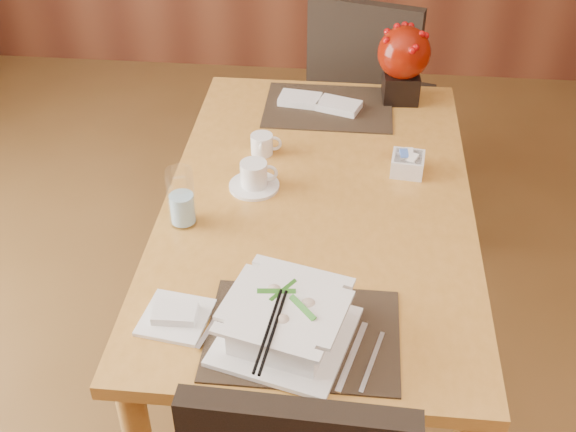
# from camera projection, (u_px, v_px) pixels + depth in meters

# --- Properties ---
(dining_table) EXTENTS (0.90, 1.50, 0.75)m
(dining_table) POSITION_uv_depth(u_px,v_px,m) (317.00, 224.00, 2.18)
(dining_table) COLOR #C78937
(dining_table) RESTS_ON ground
(placemat_near) EXTENTS (0.45, 0.33, 0.01)m
(placemat_near) POSITION_uv_depth(u_px,v_px,m) (303.00, 335.00, 1.69)
(placemat_near) COLOR black
(placemat_near) RESTS_ON dining_table
(placemat_far) EXTENTS (0.45, 0.33, 0.01)m
(placemat_far) POSITION_uv_depth(u_px,v_px,m) (328.00, 107.00, 2.56)
(placemat_far) COLOR black
(placemat_far) RESTS_ON dining_table
(soup_setting) EXTENTS (0.36, 0.36, 0.12)m
(soup_setting) POSITION_uv_depth(u_px,v_px,m) (285.00, 322.00, 1.64)
(soup_setting) COLOR white
(soup_setting) RESTS_ON dining_table
(coffee_cup) EXTENTS (0.15, 0.15, 0.09)m
(coffee_cup) POSITION_uv_depth(u_px,v_px,m) (254.00, 177.00, 2.15)
(coffee_cup) COLOR white
(coffee_cup) RESTS_ON dining_table
(water_glass) EXTENTS (0.08, 0.08, 0.17)m
(water_glass) POSITION_uv_depth(u_px,v_px,m) (181.00, 197.00, 1.98)
(water_glass) COLOR silver
(water_glass) RESTS_ON dining_table
(creamer_jug) EXTENTS (0.10, 0.10, 0.07)m
(creamer_jug) POSITION_uv_depth(u_px,v_px,m) (262.00, 144.00, 2.30)
(creamer_jug) COLOR white
(creamer_jug) RESTS_ON dining_table
(sugar_caddy) EXTENTS (0.11, 0.11, 0.06)m
(sugar_caddy) POSITION_uv_depth(u_px,v_px,m) (408.00, 164.00, 2.22)
(sugar_caddy) COLOR white
(sugar_caddy) RESTS_ON dining_table
(berry_decor) EXTENTS (0.19, 0.19, 0.27)m
(berry_decor) POSITION_uv_depth(u_px,v_px,m) (403.00, 60.00, 2.52)
(berry_decor) COLOR black
(berry_decor) RESTS_ON dining_table
(napkins_far) EXTENTS (0.31, 0.17, 0.03)m
(napkins_far) POSITION_uv_depth(u_px,v_px,m) (322.00, 103.00, 2.55)
(napkins_far) COLOR white
(napkins_far) RESTS_ON dining_table
(bread_plate) EXTENTS (0.18, 0.18, 0.01)m
(bread_plate) POSITION_uv_depth(u_px,v_px,m) (176.00, 317.00, 1.73)
(bread_plate) COLOR white
(bread_plate) RESTS_ON dining_table
(far_chair) EXTENTS (0.57, 0.58, 1.00)m
(far_chair) POSITION_uv_depth(u_px,v_px,m) (368.00, 94.00, 3.04)
(far_chair) COLOR black
(far_chair) RESTS_ON ground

